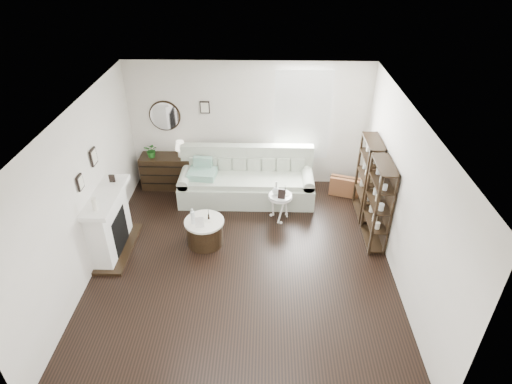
{
  "coord_description": "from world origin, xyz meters",
  "views": [
    {
      "loc": [
        0.36,
        -5.57,
        4.97
      ],
      "look_at": [
        0.2,
        0.8,
        0.93
      ],
      "focal_mm": 30.0,
      "sensor_mm": 36.0,
      "label": 1
    }
  ],
  "objects_px": {
    "pedestal_table": "(280,197)",
    "sofa": "(247,182)",
    "dresser": "(168,171)",
    "drum_table": "(205,232)"
  },
  "relations": [
    {
      "from": "drum_table",
      "to": "pedestal_table",
      "type": "bearing_deg",
      "value": 29.93
    },
    {
      "from": "sofa",
      "to": "dresser",
      "type": "height_order",
      "value": "sofa"
    },
    {
      "from": "sofa",
      "to": "drum_table",
      "type": "distance_m",
      "value": 1.72
    },
    {
      "from": "sofa",
      "to": "pedestal_table",
      "type": "distance_m",
      "value": 1.05
    },
    {
      "from": "sofa",
      "to": "dresser",
      "type": "xyz_separation_m",
      "value": [
        -1.73,
        0.38,
        0.02
      ]
    },
    {
      "from": "drum_table",
      "to": "sofa",
      "type": "bearing_deg",
      "value": 66.42
    },
    {
      "from": "pedestal_table",
      "to": "sofa",
      "type": "bearing_deg",
      "value": 130.83
    },
    {
      "from": "sofa",
      "to": "dresser",
      "type": "bearing_deg",
      "value": 167.47
    },
    {
      "from": "drum_table",
      "to": "pedestal_table",
      "type": "relative_size",
      "value": 1.28
    },
    {
      "from": "dresser",
      "to": "pedestal_table",
      "type": "relative_size",
      "value": 2.01
    }
  ]
}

